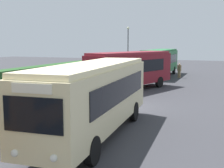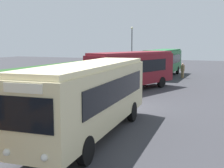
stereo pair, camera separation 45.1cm
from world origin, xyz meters
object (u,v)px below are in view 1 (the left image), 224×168
Objects in this scene: bus_maroon at (131,68)px; person_far at (179,70)px; bus_cream at (94,95)px; lamppost at (128,44)px; person_right at (106,78)px; bus_green at (160,61)px; person_center at (60,106)px.

bus_maroon is 5.61× the size of person_far.
bus_maroon is at bearing -174.41° from person_far.
bus_cream is 1.58× the size of lamppost.
person_far is 0.27× the size of lamppost.
bus_maroon reaches higher than person_right.
bus_maroon is 3.18m from person_right.
lamppost is (16.25, 3.42, 3.05)m from person_right.
person_far is at bearing 6.35° from bus_maroon.
bus_green is 2.77m from person_far.
bus_green is at bearing -133.21° from lamppost.
bus_maroon is 11.96m from person_center.
lamppost reaches higher than person_right.
person_center is at bearing -160.16° from bus_maroon.
bus_cream reaches higher than person_far.
bus_maroon is 11.09m from person_far.
person_far is at bearing -94.87° from person_center.
person_right is at bearing -15.09° from bus_green.
bus_cream is 1.04× the size of bus_maroon.
person_right is at bearing -76.43° from person_center.
bus_maroon is 11.62m from bus_green.
bus_maroon is at bearing -160.29° from lamppost.
person_right is 0.95× the size of person_far.
person_center is (-11.93, -0.25, -0.90)m from bus_maroon.
bus_maroon is 5.20× the size of person_center.
bus_green reaches higher than person_center.
bus_green is 23.57m from person_center.
lamppost is at bearing 38.37° from bus_maroon.
bus_maroon is 1.52× the size of lamppost.
person_right is at bearing 86.99° from bus_maroon.
person_center is 0.29× the size of lamppost.
person_far is at bearing 129.97° from person_right.
bus_green is 10.90m from person_right.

